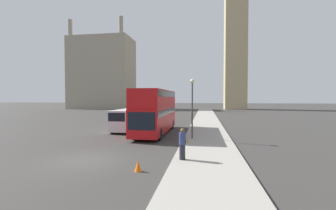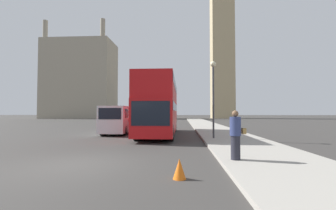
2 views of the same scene
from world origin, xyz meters
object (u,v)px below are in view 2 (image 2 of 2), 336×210
at_px(pedestrian, 236,135).
at_px(clock_tower, 222,25).
at_px(red_double_decker_bus, 160,105).
at_px(white_van, 120,119).
at_px(street_lamp, 213,87).

bearing_deg(pedestrian, clock_tower, 80.20).
bearing_deg(red_double_decker_bus, white_van, 162.12).
height_order(clock_tower, pedestrian, clock_tower).
bearing_deg(pedestrian, white_van, 123.25).
height_order(clock_tower, white_van, clock_tower).
relative_size(red_double_decker_bus, white_van, 1.82).
relative_size(clock_tower, red_double_decker_bus, 5.37).
height_order(red_double_decker_bus, pedestrian, red_double_decker_bus).
relative_size(clock_tower, white_van, 9.76).
bearing_deg(street_lamp, pedestrian, -91.43).
height_order(clock_tower, red_double_decker_bus, clock_tower).
bearing_deg(street_lamp, white_van, 149.76).
bearing_deg(white_van, clock_tower, 70.65).
distance_m(red_double_decker_bus, street_lamp, 5.07).
xyz_separation_m(red_double_decker_bus, pedestrian, (3.66, -9.82, -1.41)).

